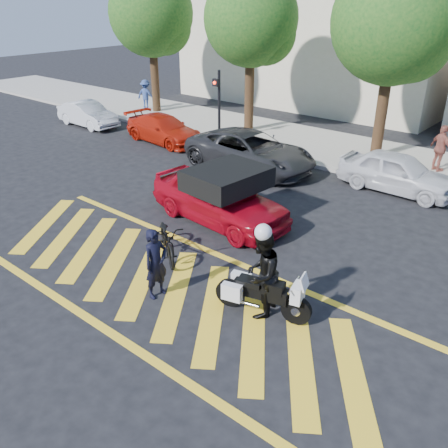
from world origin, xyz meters
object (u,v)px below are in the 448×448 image
Objects in this scene: parked_mid_left at (250,151)px; red_convertible at (219,197)px; officer_moto at (262,274)px; parked_far_left at (88,114)px; parked_mid_right at (397,172)px; officer_bike at (156,264)px; parked_left at (164,129)px; police_motorcycle at (261,293)px; bicycle at (167,239)px.

red_convertible is at bearing -152.82° from parked_mid_left.
officer_moto reaches higher than parked_mid_left.
parked_far_left is 0.92× the size of parked_mid_right.
parked_mid_left is at bearing 31.25° from red_convertible.
parked_left is at bearing 47.85° from officer_bike.
officer_moto is (-0.02, 0.01, 0.46)m from police_motorcycle.
officer_moto reaches higher than bicycle.
parked_mid_right is at bearing 78.76° from police_motorcycle.
parked_far_left is at bearing 99.66° from parked_left.
red_convertible is at bearing -143.51° from officer_moto.
parked_mid_left is at bearing 113.78° from police_motorcycle.
officer_bike is at bearing -106.52° from bicycle.
parked_mid_left is (5.23, -0.46, 0.12)m from parked_left.
officer_moto is at bearing -123.62° from red_convertible.
parked_far_left is (-13.85, 8.16, -0.22)m from officer_bike.
officer_moto is 9.20m from parked_mid_left.
bicycle is at bearing -116.99° from parked_far_left.
parked_mid_left is at bearing -89.01° from parked_far_left.
parked_left is at bearing -139.64° from officer_moto.
officer_bike reaches higher than bicycle.
officer_bike is 9.71m from parked_mid_right.
parked_mid_right is at bearing 16.30° from bicycle.
bicycle is 14.44m from parked_far_left.
bicycle is at bearing 157.56° from police_motorcycle.
parked_left is (-7.66, 7.23, 0.09)m from bicycle.
police_motorcycle is at bearing 46.17° from officer_moto.
officer_moto is (3.27, -0.45, 0.47)m from bicycle.
police_motorcycle is 1.08× the size of officer_moto.
bicycle reaches higher than police_motorcycle.
parked_far_left is at bearing 76.23° from red_convertible.
parked_left is (5.09, 0.46, -0.00)m from parked_far_left.
parked_far_left is at bearing 61.89° from officer_bike.
officer_bike is 16.07m from parked_far_left.
police_motorcycle is at bearing -64.63° from officer_bike.
bicycle is 0.47× the size of parked_left.
officer_moto is at bearing -62.65° from bicycle.
parked_far_left is at bearing 91.26° from parked_mid_left.
red_convertible is 13.14m from parked_far_left.
parked_mid_right is at bearing -80.33° from parked_left.
parked_left is 0.79× the size of parked_mid_left.
officer_bike reaches higher than red_convertible.
bicycle is at bearing -166.83° from red_convertible.
parked_mid_right is (2.79, 8.17, 0.17)m from bicycle.
bicycle is 0.92× the size of police_motorcycle.
officer_moto is 8.64m from parked_mid_right.
parked_left is at bearing 96.03° from parked_mid_right.
parked_mid_right is at bearing -83.86° from parked_far_left.
parked_left is at bearing -83.87° from parked_far_left.
bicycle is 0.99× the size of officer_moto.
parked_far_left is (-12.41, 4.30, -0.17)m from red_convertible.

